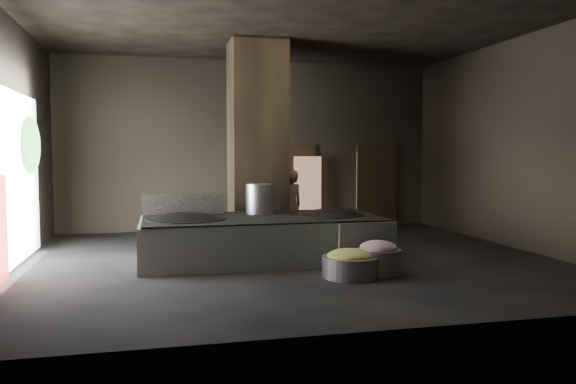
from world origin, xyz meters
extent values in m
cube|color=black|center=(0.00, 0.00, -0.05)|extent=(10.00, 9.00, 0.10)
cube|color=black|center=(0.00, 0.00, 4.55)|extent=(10.00, 9.00, 0.10)
cube|color=black|center=(0.00, 4.55, 2.25)|extent=(10.00, 0.10, 4.50)
cube|color=black|center=(0.00, -4.55, 2.25)|extent=(10.00, 0.10, 4.50)
cube|color=black|center=(-5.05, 0.00, 2.25)|extent=(0.10, 9.00, 4.50)
cube|color=black|center=(5.05, 0.00, 2.25)|extent=(0.10, 9.00, 4.50)
cube|color=black|center=(-0.30, 1.90, 2.25)|extent=(1.20, 1.20, 4.50)
cube|color=silver|center=(-0.53, 0.07, 0.40)|extent=(4.60, 2.25, 0.79)
cube|color=black|center=(-0.53, 0.07, 0.82)|extent=(4.47, 2.15, 0.03)
ellipsoid|color=black|center=(-1.98, 0.02, 0.75)|extent=(1.44, 1.44, 0.40)
cylinder|color=black|center=(-1.98, 0.02, 0.82)|extent=(1.47, 1.47, 0.05)
ellipsoid|color=black|center=(0.82, 0.12, 0.75)|extent=(1.34, 1.34, 0.38)
cylinder|color=black|center=(0.82, 0.12, 0.82)|extent=(1.37, 1.37, 0.05)
cylinder|color=silver|center=(-0.48, 0.62, 1.13)|extent=(0.56, 0.56, 0.60)
cube|color=black|center=(-1.98, 0.82, 1.03)|extent=(1.59, 0.08, 0.40)
imported|color=#96624C|center=(0.57, 2.27, 0.82)|extent=(0.70, 0.58, 1.65)
cylinder|color=slate|center=(0.59, -1.76, 0.17)|extent=(1.07, 1.07, 0.35)
ellipsoid|color=#80A550|center=(0.59, -1.76, 0.35)|extent=(0.77, 0.77, 0.24)
cylinder|color=silver|center=(0.44, -1.61, 0.55)|extent=(0.13, 0.36, 0.67)
cylinder|color=slate|center=(1.13, -1.65, 0.21)|extent=(0.83, 0.83, 0.42)
ellipsoid|color=#A46272|center=(1.13, -1.65, 0.45)|extent=(0.64, 0.64, 0.24)
cube|color=black|center=(1.20, 4.45, 1.10)|extent=(1.18, 0.08, 2.38)
cube|color=#8C6647|center=(1.49, 4.20, 1.05)|extent=(0.76, 0.04, 1.80)
cube|color=black|center=(3.60, 4.45, 1.10)|extent=(1.18, 0.08, 2.38)
cube|color=#8C6647|center=(3.44, 4.51, 1.05)|extent=(0.87, 0.04, 2.06)
cube|color=white|center=(-4.95, 0.20, 1.60)|extent=(0.04, 4.20, 3.10)
ellipsoid|color=#194714|center=(-4.85, 1.30, 2.20)|extent=(0.28, 1.10, 1.10)
camera|label=1|loc=(-2.53, -10.42, 2.05)|focal=35.00mm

